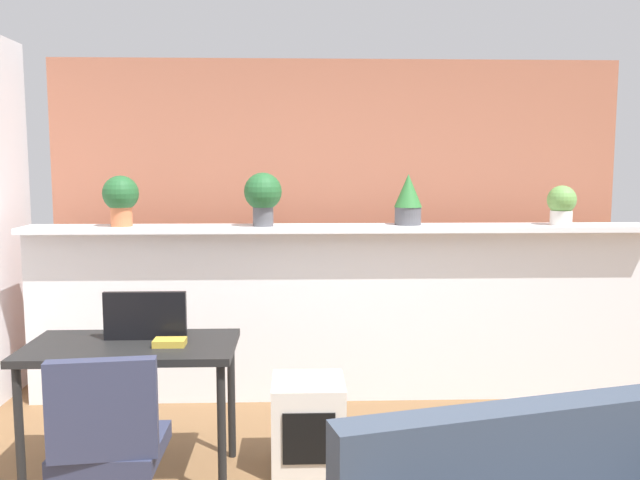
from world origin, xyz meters
TOP-DOWN VIEW (x-y plane):
  - divider_wall at (0.00, 2.00)m, footprint 4.42×0.16m
  - plant_shelf at (0.00, 1.96)m, footprint 4.42×0.35m
  - brick_wall_behind at (0.00, 2.60)m, footprint 4.42×0.10m
  - potted_plant_0 at (-1.53, 1.95)m, footprint 0.25×0.25m
  - potted_plant_1 at (-0.55, 1.92)m, footprint 0.26×0.26m
  - potted_plant_2 at (0.47, 1.99)m, footprint 0.20×0.20m
  - potted_plant_3 at (1.55, 1.93)m, footprint 0.20×0.20m
  - desk at (-1.20, 0.80)m, footprint 1.10×0.60m
  - tv_monitor at (-1.14, 0.88)m, footprint 0.44×0.04m
  - office_chair at (-1.13, 0.11)m, footprint 0.46×0.47m
  - side_cube_shelf at (-0.26, 0.90)m, footprint 0.40×0.41m
  - book_on_desk at (-0.98, 0.75)m, footprint 0.17×0.11m

SIDE VIEW (x-z plane):
  - side_cube_shelf at x=-0.26m, z-range 0.00..0.50m
  - office_chair at x=-1.13m, z-range -0.07..0.84m
  - divider_wall at x=0.00m, z-range 0.00..1.22m
  - desk at x=-1.20m, z-range 0.29..1.04m
  - book_on_desk at x=-0.98m, z-range 0.75..0.79m
  - tv_monitor at x=-1.14m, z-range 0.75..1.01m
  - plant_shelf at x=0.00m, z-range 1.22..1.26m
  - brick_wall_behind at x=0.00m, z-range 0.00..2.50m
  - potted_plant_3 at x=1.55m, z-range 1.28..1.56m
  - potted_plant_2 at x=0.47m, z-range 1.27..1.63m
  - potted_plant_0 at x=-1.53m, z-range 1.29..1.64m
  - potted_plant_1 at x=-0.55m, z-range 1.30..1.67m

